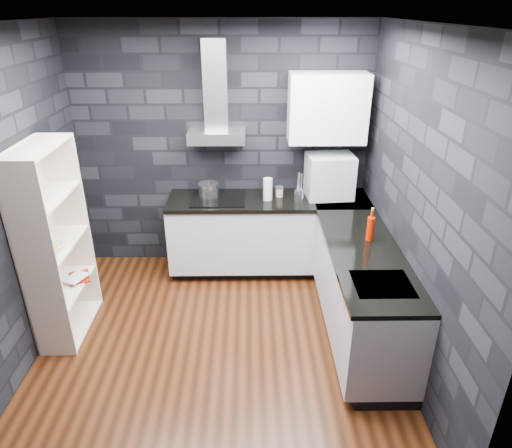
{
  "coord_description": "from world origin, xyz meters",
  "views": [
    {
      "loc": [
        0.3,
        -3.31,
        2.81
      ],
      "look_at": [
        0.35,
        0.45,
        1.0
      ],
      "focal_mm": 32.0,
      "sensor_mm": 36.0,
      "label": 1
    }
  ],
  "objects_px": {
    "utensil_crock": "(299,195)",
    "fruit_bowl": "(50,248)",
    "appliance_garage": "(329,177)",
    "storage_jar": "(279,192)",
    "glass_vase": "(268,189)",
    "bookshelf": "(56,245)",
    "pot": "(209,190)",
    "red_bottle": "(370,229)"
  },
  "relations": [
    {
      "from": "utensil_crock",
      "to": "fruit_bowl",
      "type": "height_order",
      "value": "utensil_crock"
    },
    {
      "from": "appliance_garage",
      "to": "utensil_crock",
      "type": "bearing_deg",
      "value": -163.27
    },
    {
      "from": "appliance_garage",
      "to": "storage_jar",
      "type": "bearing_deg",
      "value": 175.8
    },
    {
      "from": "glass_vase",
      "to": "bookshelf",
      "type": "distance_m",
      "value": 2.16
    },
    {
      "from": "glass_vase",
      "to": "appliance_garage",
      "type": "bearing_deg",
      "value": 7.86
    },
    {
      "from": "appliance_garage",
      "to": "bookshelf",
      "type": "relative_size",
      "value": 0.27
    },
    {
      "from": "pot",
      "to": "fruit_bowl",
      "type": "bearing_deg",
      "value": -135.82
    },
    {
      "from": "glass_vase",
      "to": "appliance_garage",
      "type": "relative_size",
      "value": 0.49
    },
    {
      "from": "storage_jar",
      "to": "utensil_crock",
      "type": "height_order",
      "value": "utensil_crock"
    },
    {
      "from": "utensil_crock",
      "to": "red_bottle",
      "type": "relative_size",
      "value": 0.57
    },
    {
      "from": "glass_vase",
      "to": "utensil_crock",
      "type": "xyz_separation_m",
      "value": [
        0.33,
        -0.04,
        -0.06
      ]
    },
    {
      "from": "pot",
      "to": "utensil_crock",
      "type": "xyz_separation_m",
      "value": [
        0.98,
        -0.14,
        -0.01
      ]
    },
    {
      "from": "red_bottle",
      "to": "fruit_bowl",
      "type": "relative_size",
      "value": 0.92
    },
    {
      "from": "bookshelf",
      "to": "fruit_bowl",
      "type": "height_order",
      "value": "bookshelf"
    },
    {
      "from": "red_bottle",
      "to": "utensil_crock",
      "type": "bearing_deg",
      "value": 120.97
    },
    {
      "from": "glass_vase",
      "to": "fruit_bowl",
      "type": "relative_size",
      "value": 1.01
    },
    {
      "from": "glass_vase",
      "to": "red_bottle",
      "type": "bearing_deg",
      "value": -47.29
    },
    {
      "from": "appliance_garage",
      "to": "fruit_bowl",
      "type": "height_order",
      "value": "appliance_garage"
    },
    {
      "from": "glass_vase",
      "to": "storage_jar",
      "type": "xyz_separation_m",
      "value": [
        0.13,
        0.09,
        -0.07
      ]
    },
    {
      "from": "storage_jar",
      "to": "appliance_garage",
      "type": "xyz_separation_m",
      "value": [
        0.54,
        0.01,
        0.17
      ]
    },
    {
      "from": "storage_jar",
      "to": "appliance_garage",
      "type": "height_order",
      "value": "appliance_garage"
    },
    {
      "from": "storage_jar",
      "to": "red_bottle",
      "type": "distance_m",
      "value": 1.28
    },
    {
      "from": "bookshelf",
      "to": "storage_jar",
      "type": "bearing_deg",
      "value": 38.5
    },
    {
      "from": "appliance_garage",
      "to": "glass_vase",
      "type": "bearing_deg",
      "value": -177.01
    },
    {
      "from": "utensil_crock",
      "to": "appliance_garage",
      "type": "height_order",
      "value": "appliance_garage"
    },
    {
      "from": "appliance_garage",
      "to": "bookshelf",
      "type": "height_order",
      "value": "bookshelf"
    },
    {
      "from": "appliance_garage",
      "to": "pot",
      "type": "bearing_deg",
      "value": 174.93
    },
    {
      "from": "storage_jar",
      "to": "red_bottle",
      "type": "height_order",
      "value": "red_bottle"
    },
    {
      "from": "storage_jar",
      "to": "red_bottle",
      "type": "xyz_separation_m",
      "value": [
        0.75,
        -1.04,
        0.06
      ]
    },
    {
      "from": "bookshelf",
      "to": "fruit_bowl",
      "type": "relative_size",
      "value": 7.55
    },
    {
      "from": "appliance_garage",
      "to": "fruit_bowl",
      "type": "xyz_separation_m",
      "value": [
        -2.58,
        -1.22,
        -0.19
      ]
    },
    {
      "from": "pot",
      "to": "bookshelf",
      "type": "height_order",
      "value": "bookshelf"
    },
    {
      "from": "utensil_crock",
      "to": "bookshelf",
      "type": "bearing_deg",
      "value": -156.56
    },
    {
      "from": "appliance_garage",
      "to": "red_bottle",
      "type": "relative_size",
      "value": 2.22
    },
    {
      "from": "utensil_crock",
      "to": "glass_vase",
      "type": "bearing_deg",
      "value": 172.91
    },
    {
      "from": "red_bottle",
      "to": "appliance_garage",
      "type": "bearing_deg",
      "value": 101.26
    },
    {
      "from": "storage_jar",
      "to": "red_bottle",
      "type": "relative_size",
      "value": 0.46
    },
    {
      "from": "pot",
      "to": "glass_vase",
      "type": "height_order",
      "value": "glass_vase"
    },
    {
      "from": "utensil_crock",
      "to": "pot",
      "type": "bearing_deg",
      "value": 171.94
    },
    {
      "from": "glass_vase",
      "to": "fruit_bowl",
      "type": "xyz_separation_m",
      "value": [
        -1.91,
        -1.13,
        -0.08
      ]
    },
    {
      "from": "appliance_garage",
      "to": "red_bottle",
      "type": "xyz_separation_m",
      "value": [
        0.21,
        -1.05,
        -0.11
      ]
    },
    {
      "from": "glass_vase",
      "to": "red_bottle",
      "type": "relative_size",
      "value": 1.09
    }
  ]
}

